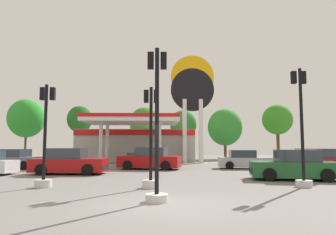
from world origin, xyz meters
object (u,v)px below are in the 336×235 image
object	(u,v)px
traffic_signal_3	(45,151)
tree_4	(225,127)
car_1	(69,162)
tree_2	(145,123)
tree_0	(26,118)
car_0	(150,159)
car_4	(294,166)
car_5	(244,160)
car_6	(15,160)
car_2	(313,161)
tree_1	(80,119)
station_pole_sign	(192,95)
tree_3	(183,125)
traffic_signal_0	(151,152)
traffic_signal_1	(302,140)
tree_5	(277,120)
traffic_signal_2	(157,141)

from	to	relation	value
traffic_signal_3	tree_4	world-z (taller)	tree_4
car_1	tree_2	xyz separation A→B (m)	(3.85, 20.04, 3.89)
tree_0	tree_4	world-z (taller)	tree_0
car_0	car_4	bearing A→B (deg)	-43.40
car_5	car_6	xyz separation A→B (m)	(-17.68, 0.47, 0.03)
car_0	car_1	size ratio (longest dim) A/B	1.06
car_2	tree_1	distance (m)	28.33
car_0	car_2	size ratio (longest dim) A/B	1.10
tree_2	station_pole_sign	bearing A→B (deg)	-56.79
traffic_signal_3	tree_3	size ratio (longest dim) A/B	0.69
station_pole_sign	tree_0	distance (m)	22.25
car_2	traffic_signal_0	size ratio (longest dim) A/B	1.03
station_pole_sign	car_0	world-z (taller)	station_pole_sign
station_pole_sign	tree_3	xyz separation A→B (m)	(-0.17, 9.85, -2.48)
car_1	traffic_signal_3	bearing A→B (deg)	-83.93
traffic_signal_1	tree_1	distance (m)	31.19
car_1	tree_0	xyz separation A→B (m)	(-11.36, 20.36, 4.49)
traffic_signal_1	tree_0	distance (m)	35.56
tree_5	traffic_signal_1	bearing A→B (deg)	-109.23
car_6	car_2	bearing A→B (deg)	-8.89
tree_5	car_5	bearing A→B (deg)	-119.47
traffic_signal_2	station_pole_sign	bearing A→B (deg)	80.56
station_pole_sign	tree_5	world-z (taller)	station_pole_sign
station_pole_sign	tree_2	size ratio (longest dim) A/B	1.67
car_2	tree_4	distance (m)	19.58
station_pole_sign	tree_2	world-z (taller)	station_pole_sign
traffic_signal_1	traffic_signal_2	distance (m)	7.26
traffic_signal_0	tree_3	bearing A→B (deg)	82.53
tree_4	tree_0	bearing A→B (deg)	-179.86
car_1	tree_4	world-z (taller)	tree_4
tree_2	car_6	bearing A→B (deg)	-121.03
traffic_signal_1	traffic_signal_3	world-z (taller)	traffic_signal_1
car_2	tree_0	size ratio (longest dim) A/B	0.58
car_0	tree_4	size ratio (longest dim) A/B	0.75
traffic_signal_0	tree_5	bearing A→B (deg)	58.84
tree_4	tree_1	bearing A→B (deg)	-178.87
traffic_signal_2	tree_5	bearing A→B (deg)	62.17
traffic_signal_3	tree_2	size ratio (longest dim) A/B	0.68
car_1	tree_3	world-z (taller)	tree_3
tree_0	tree_3	bearing A→B (deg)	4.02
tree_0	traffic_signal_2	bearing A→B (deg)	-60.55
car_4	car_5	distance (m)	7.76
car_1	car_6	xyz separation A→B (m)	(-5.42, 4.62, -0.06)
car_5	traffic_signal_2	size ratio (longest dim) A/B	0.81
station_pole_sign	tree_4	xyz separation A→B (m)	(5.19, 8.48, -2.91)
car_1	tree_2	size ratio (longest dim) A/B	0.69
station_pole_sign	traffic_signal_3	world-z (taller)	station_pole_sign
car_5	traffic_signal_0	xyz separation A→B (m)	(-6.97, -10.50, 0.88)
car_4	tree_0	bearing A→B (deg)	135.23
traffic_signal_2	traffic_signal_3	world-z (taller)	traffic_signal_2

